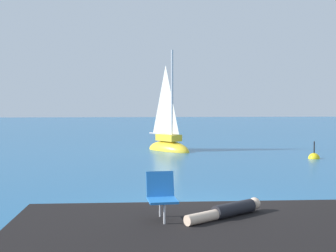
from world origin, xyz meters
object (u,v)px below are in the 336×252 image
at_px(sailboat_near, 168,145).
at_px(marker_buoy, 314,158).
at_px(person_sunbather, 229,210).
at_px(beach_chair, 161,193).

xyz_separation_m(sailboat_near, marker_buoy, (6.87, -4.28, -0.34)).
xyz_separation_m(person_sunbather, beach_chair, (-1.18, -0.04, 0.33)).
height_order(sailboat_near, person_sunbather, sailboat_near).
height_order(person_sunbather, marker_buoy, person_sunbather).
relative_size(sailboat_near, beach_chair, 7.93).
bearing_deg(person_sunbather, sailboat_near, -125.26).
height_order(beach_chair, marker_buoy, beach_chair).
bearing_deg(person_sunbather, marker_buoy, -152.19).
relative_size(sailboat_near, marker_buoy, 5.60).
bearing_deg(sailboat_near, person_sunbather, -36.69).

